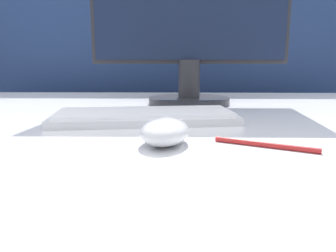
# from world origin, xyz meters

# --- Properties ---
(partition_panel) EXTENTS (5.00, 0.03, 1.13)m
(partition_panel) POSITION_xyz_m (0.00, 0.73, 0.56)
(partition_panel) COLOR navy
(partition_panel) RESTS_ON ground_plane
(computer_mouse_near) EXTENTS (0.09, 0.12, 0.04)m
(computer_mouse_near) POSITION_xyz_m (0.00, -0.24, 0.73)
(computer_mouse_near) COLOR silver
(computer_mouse_near) RESTS_ON desk
(keyboard) EXTENTS (0.40, 0.20, 0.02)m
(keyboard) POSITION_xyz_m (-0.05, -0.05, 0.72)
(keyboard) COLOR silver
(keyboard) RESTS_ON desk
(monitor) EXTENTS (0.56, 0.24, 0.53)m
(monitor) POSITION_xyz_m (0.06, 0.24, 0.99)
(monitor) COLOR #28282D
(monitor) RESTS_ON desk
(pen) EXTENTS (0.14, 0.08, 0.01)m
(pen) POSITION_xyz_m (0.15, -0.26, 0.71)
(pen) COLOR red
(pen) RESTS_ON desk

